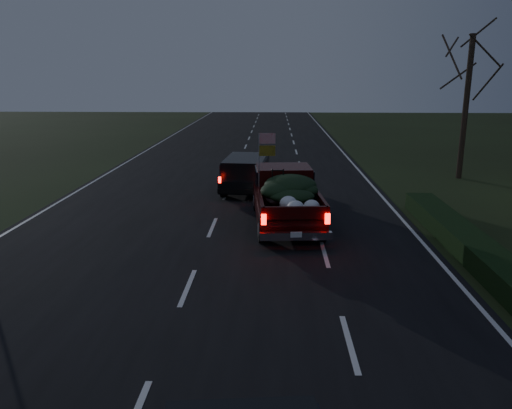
# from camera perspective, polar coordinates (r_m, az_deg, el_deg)

# --- Properties ---
(ground) EXTENTS (120.00, 120.00, 0.00)m
(ground) POSITION_cam_1_polar(r_m,az_deg,el_deg) (12.55, -7.81, -9.43)
(ground) COLOR black
(ground) RESTS_ON ground
(road_asphalt) EXTENTS (14.00, 120.00, 0.02)m
(road_asphalt) POSITION_cam_1_polar(r_m,az_deg,el_deg) (12.55, -7.81, -9.39)
(road_asphalt) COLOR black
(road_asphalt) RESTS_ON ground
(hedge_row) EXTENTS (1.00, 10.00, 0.60)m
(hedge_row) POSITION_cam_1_polar(r_m,az_deg,el_deg) (16.11, 22.78, -3.86)
(hedge_row) COLOR black
(hedge_row) RESTS_ON ground
(bare_tree_far) EXTENTS (3.60, 3.60, 7.00)m
(bare_tree_far) POSITION_cam_1_polar(r_m,az_deg,el_deg) (26.98, 23.20, 13.76)
(bare_tree_far) COLOR black
(bare_tree_far) RESTS_ON ground
(pickup_truck) EXTENTS (2.50, 5.57, 2.84)m
(pickup_truck) POSITION_cam_1_polar(r_m,az_deg,el_deg) (17.36, 3.45, 1.18)
(pickup_truck) COLOR black
(pickup_truck) RESTS_ON ground
(lead_suv) EXTENTS (2.17, 4.50, 1.26)m
(lead_suv) POSITION_cam_1_polar(r_m,az_deg,el_deg) (22.38, -1.13, 3.94)
(lead_suv) COLOR black
(lead_suv) RESTS_ON ground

